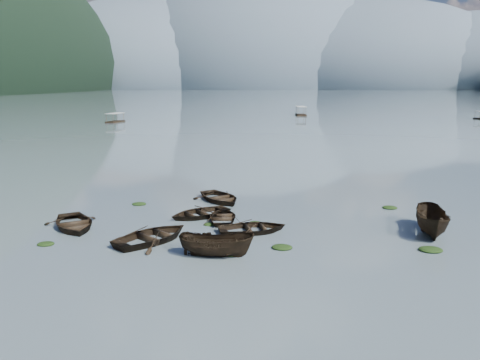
# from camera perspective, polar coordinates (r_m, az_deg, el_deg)

# --- Properties ---
(ground_plane) EXTENTS (2400.00, 2400.00, 0.00)m
(ground_plane) POSITION_cam_1_polar(r_m,az_deg,el_deg) (24.68, -3.11, -10.23)
(ground_plane) COLOR #536268
(haze_mtn_a) EXTENTS (520.00, 520.00, 280.00)m
(haze_mtn_a) POSITION_cam_1_polar(r_m,az_deg,el_deg) (959.60, -9.84, 11.02)
(haze_mtn_a) COLOR #475666
(haze_mtn_a) RESTS_ON ground
(haze_mtn_b) EXTENTS (520.00, 520.00, 340.00)m
(haze_mtn_b) POSITION_cam_1_polar(r_m,az_deg,el_deg) (924.82, 2.39, 11.16)
(haze_mtn_b) COLOR #475666
(haze_mtn_b) RESTS_ON ground
(haze_mtn_c) EXTENTS (520.00, 520.00, 260.00)m
(haze_mtn_c) POSITION_cam_1_polar(r_m,az_deg,el_deg) (932.62, 14.97, 10.78)
(haze_mtn_c) COLOR #475666
(haze_mtn_c) RESTS_ON ground
(haze_mtn_d) EXTENTS (520.00, 520.00, 220.00)m
(haze_mtn_d) POSITION_cam_1_polar(r_m,az_deg,el_deg) (975.29, 25.64, 10.07)
(haze_mtn_d) COLOR #475666
(haze_mtn_d) RESTS_ON ground
(rowboat_0) EXTENTS (5.53, 5.90, 0.99)m
(rowboat_0) POSITION_cam_1_polar(r_m,az_deg,el_deg) (32.38, -19.58, -5.52)
(rowboat_0) COLOR black
(rowboat_0) RESTS_ON ground
(rowboat_1) EXTENTS (5.80, 6.09, 1.03)m
(rowboat_1) POSITION_cam_1_polar(r_m,az_deg,el_deg) (28.56, -10.57, -7.32)
(rowboat_1) COLOR black
(rowboat_1) RESTS_ON ground
(rowboat_2) EXTENTS (4.16, 1.59, 1.60)m
(rowboat_2) POSITION_cam_1_polar(r_m,az_deg,el_deg) (25.77, -2.88, -9.26)
(rowboat_2) COLOR black
(rowboat_2) RESTS_ON ground
(rowboat_3) EXTENTS (3.26, 4.22, 0.81)m
(rowboat_3) POSITION_cam_1_polar(r_m,az_deg,el_deg) (32.32, -2.07, -4.86)
(rowboat_3) COLOR black
(rowboat_3) RESTS_ON ground
(rowboat_4) EXTENTS (5.13, 4.34, 0.90)m
(rowboat_4) POSITION_cam_1_polar(r_m,az_deg,el_deg) (29.73, 1.56, -6.35)
(rowboat_4) COLOR black
(rowboat_4) RESTS_ON ground
(rowboat_5) EXTENTS (2.56, 5.13, 1.90)m
(rowboat_5) POSITION_cam_1_polar(r_m,az_deg,el_deg) (31.68, 22.30, -6.10)
(rowboat_5) COLOR black
(rowboat_5) RESTS_ON ground
(rowboat_6) EXTENTS (5.55, 5.83, 0.98)m
(rowboat_6) POSITION_cam_1_polar(r_m,az_deg,el_deg) (37.33, -2.45, -2.58)
(rowboat_6) COLOR black
(rowboat_6) RESTS_ON ground
(rowboat_7) EXTENTS (5.40, 5.26, 0.91)m
(rowboat_7) POSITION_cam_1_polar(r_m,az_deg,el_deg) (33.17, -4.94, -4.46)
(rowboat_7) COLOR black
(rowboat_7) RESTS_ON ground
(weed_clump_0) EXTENTS (1.00, 0.82, 0.22)m
(weed_clump_0) POSITION_cam_1_polar(r_m,az_deg,el_deg) (29.70, -22.59, -7.30)
(weed_clump_0) COLOR black
(weed_clump_0) RESTS_ON ground
(weed_clump_1) EXTENTS (0.95, 0.76, 0.21)m
(weed_clump_1) POSITION_cam_1_polar(r_m,az_deg,el_deg) (25.93, -1.05, -9.12)
(weed_clump_1) COLOR black
(weed_clump_1) RESTS_ON ground
(weed_clump_2) EXTENTS (1.20, 0.96, 0.26)m
(weed_clump_2) POSITION_cam_1_polar(r_m,az_deg,el_deg) (26.99, 5.15, -8.31)
(weed_clump_2) COLOR black
(weed_clump_2) RESTS_ON ground
(weed_clump_3) EXTENTS (0.87, 0.73, 0.19)m
(weed_clump_3) POSITION_cam_1_polar(r_m,az_deg,el_deg) (31.50, 1.87, -5.30)
(weed_clump_3) COLOR black
(weed_clump_3) RESTS_ON ground
(weed_clump_4) EXTENTS (1.32, 1.05, 0.27)m
(weed_clump_4) POSITION_cam_1_polar(r_m,az_deg,el_deg) (28.58, 22.21, -8.00)
(weed_clump_4) COLOR black
(weed_clump_4) RESTS_ON ground
(weed_clump_5) EXTENTS (1.12, 0.91, 0.24)m
(weed_clump_5) POSITION_cam_1_polar(r_m,az_deg,el_deg) (37.04, -12.19, -2.96)
(weed_clump_5) COLOR black
(weed_clump_5) RESTS_ON ground
(weed_clump_6) EXTENTS (0.83, 0.70, 0.17)m
(weed_clump_6) POSITION_cam_1_polar(r_m,az_deg,el_deg) (31.22, -3.71, -5.48)
(weed_clump_6) COLOR black
(weed_clump_6) RESTS_ON ground
(weed_clump_7) EXTENTS (1.12, 0.90, 0.24)m
(weed_clump_7) POSITION_cam_1_polar(r_m,az_deg,el_deg) (36.92, 17.80, -3.31)
(weed_clump_7) COLOR black
(weed_clump_7) RESTS_ON ground
(pontoon_left) EXTENTS (3.24, 5.81, 2.10)m
(pontoon_left) POSITION_cam_1_polar(r_m,az_deg,el_deg) (116.77, -14.96, 6.81)
(pontoon_left) COLOR black
(pontoon_left) RESTS_ON ground
(pontoon_centre) EXTENTS (3.28, 6.78, 2.52)m
(pontoon_centre) POSITION_cam_1_polar(r_m,az_deg,el_deg) (137.75, 7.43, 7.80)
(pontoon_centre) COLOR black
(pontoon_centre) RESTS_ON ground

